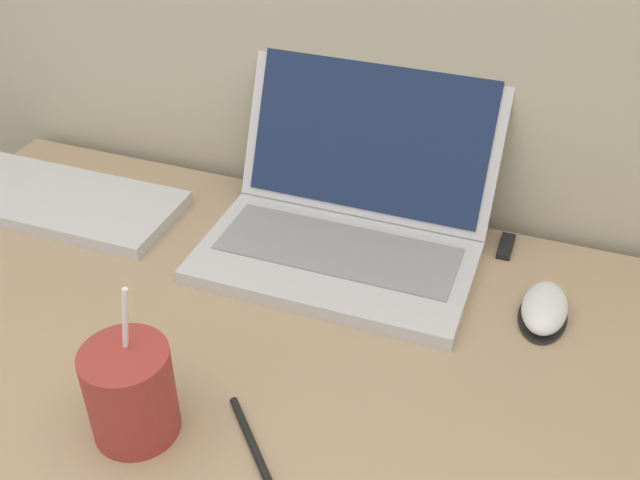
# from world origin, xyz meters

# --- Properties ---
(laptop) EXTENTS (0.39, 0.32, 0.24)m
(laptop) POSITION_xyz_m (0.03, 0.63, 0.83)
(laptop) COLOR silver
(laptop) RESTS_ON desk
(drink_cup) EXTENTS (0.09, 0.09, 0.19)m
(drink_cup) POSITION_xyz_m (-0.08, 0.22, 0.83)
(drink_cup) COLOR #9E332D
(drink_cup) RESTS_ON desk
(computer_mouse) EXTENTS (0.06, 0.11, 0.04)m
(computer_mouse) POSITION_xyz_m (0.32, 0.56, 0.79)
(computer_mouse) COLOR black
(computer_mouse) RESTS_ON desk
(external_keyboard) EXTENTS (0.43, 0.17, 0.02)m
(external_keyboard) POSITION_xyz_m (-0.45, 0.57, 0.79)
(external_keyboard) COLOR silver
(external_keyboard) RESTS_ON desk
(usb_stick) EXTENTS (0.02, 0.06, 0.01)m
(usb_stick) POSITION_xyz_m (0.25, 0.70, 0.78)
(usb_stick) COLOR black
(usb_stick) RESTS_ON desk
(pen) EXTENTS (0.11, 0.11, 0.01)m
(pen) POSITION_xyz_m (0.06, 0.24, 0.78)
(pen) COLOR black
(pen) RESTS_ON desk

